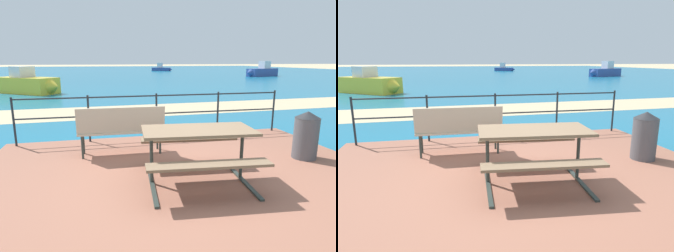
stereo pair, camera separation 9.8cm
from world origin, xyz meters
TOP-DOWN VIEW (x-y plane):
  - ground_plane at (0.00, 0.00)m, footprint 240.00×240.00m
  - patio_paving at (0.00, 0.00)m, footprint 6.40×5.20m
  - sea_water at (0.00, 40.00)m, footprint 90.00×90.00m
  - beach_strip at (0.00, 6.42)m, footprint 54.06×4.73m
  - picnic_table at (0.11, -0.13)m, footprint 1.69×1.62m
  - park_bench at (-0.86, 1.32)m, footprint 1.58×0.44m
  - railing_fence at (0.00, 2.41)m, footprint 5.94×0.04m
  - trash_bin at (2.33, 0.41)m, footprint 0.43×0.43m
  - boat_near at (16.72, 26.01)m, footprint 4.78×2.80m
  - boat_mid at (-5.05, 13.35)m, footprint 3.84×3.28m
  - boat_far at (9.03, 44.83)m, footprint 3.41×2.59m

SIDE VIEW (x-z plane):
  - ground_plane at x=0.00m, z-range 0.00..0.00m
  - sea_water at x=0.00m, z-range 0.00..0.01m
  - beach_strip at x=0.00m, z-range 0.00..0.01m
  - patio_paving at x=0.00m, z-range 0.00..0.06m
  - boat_far at x=9.03m, z-range -0.27..1.09m
  - trash_bin at x=2.33m, z-range 0.06..0.92m
  - boat_mid at x=-5.05m, z-range -0.21..1.24m
  - boat_near at x=16.72m, z-range -0.28..1.40m
  - park_bench at x=-0.86m, z-range 0.15..1.06m
  - picnic_table at x=0.11m, z-range 0.27..1.05m
  - railing_fence at x=0.00m, z-range 0.20..1.21m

